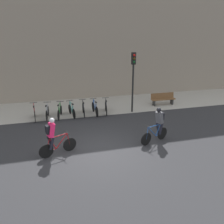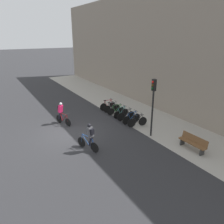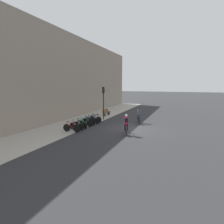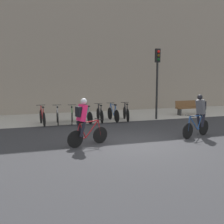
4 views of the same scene
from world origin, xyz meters
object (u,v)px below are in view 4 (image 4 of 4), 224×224
Objects in this scene: cyclist_grey at (199,114)px; parked_bike_3 at (86,115)px; cyclist_pink at (84,121)px; parked_bike_2 at (72,116)px; parked_bike_0 at (42,117)px; parked_bike_1 at (57,116)px; traffic_light_pole at (157,71)px; parked_bike_6 at (126,113)px; parked_bike_5 at (113,114)px; bench at (189,107)px; parked_bike_4 at (100,114)px.

parked_bike_3 is (-3.78, 4.66, -0.55)m from cyclist_grey.
cyclist_pink is 4.83m from parked_bike_2.
parked_bike_0 is at bearing 103.21° from cyclist_pink.
cyclist_grey is 1.03× the size of parked_bike_0.
cyclist_grey reaches higher than cyclist_pink.
parked_bike_1 is 1.53m from parked_bike_3.
traffic_light_pole is (5.24, 4.62, 1.79)m from cyclist_pink.
parked_bike_6 is (-1.50, 4.66, -0.54)m from cyclist_grey.
cyclist_grey is 1.07× the size of parked_bike_6.
parked_bike_5 is 0.44× the size of traffic_light_pole.
parked_bike_0 is 9.19m from bench.
cyclist_grey reaches higher than parked_bike_5.
parked_bike_5 is at bearing 60.68° from cyclist_pink.
bench is (5.35, 0.77, 0.07)m from parked_bike_5.
parked_bike_5 is 1.06× the size of parked_bike_6.
parked_bike_4 is 0.95× the size of parked_bike_5.
parked_bike_2 is 7.67m from bench.
parked_bike_1 is at bearing -180.00° from parked_bike_4.
parked_bike_4 is 6.16m from bench.
parked_bike_4 is (-3.02, 4.66, -0.54)m from cyclist_grey.
parked_bike_5 is at bearing -0.01° from parked_bike_0.
parked_bike_5 is at bearing 0.01° from parked_bike_3.
parked_bike_1 is 1.02× the size of parked_bike_2.
cyclist_pink is at bearing -85.66° from parked_bike_1.
parked_bike_3 is 0.76m from parked_bike_4.
traffic_light_pole is at bearing -1.50° from parked_bike_0.
bench is at bearing 9.55° from parked_bike_6.
cyclist_grey is 1.07× the size of parked_bike_4.
parked_bike_3 is at bearing 76.33° from cyclist_pink.
cyclist_pink is 4.83m from parked_bike_1.
parked_bike_4 is at bearing -179.99° from parked_bike_6.
parked_bike_1 is at bearing 179.93° from parked_bike_2.
parked_bike_0 is at bearing 142.47° from cyclist_grey.
traffic_light_pole is (4.08, -0.17, 2.35)m from parked_bike_3.
parked_bike_3 is (0.76, -0.00, 0.01)m from parked_bike_2.
parked_bike_4 reaches higher than parked_bike_3.
parked_bike_4 is at bearing 122.97° from cyclist_grey.
parked_bike_3 is (1.16, 4.78, -0.56)m from cyclist_pink.
parked_bike_2 is at bearing -174.22° from bench.
parked_bike_6 is (3.44, 4.78, -0.54)m from cyclist_pink.
parked_bike_6 is 4.65m from bench.
parked_bike_6 is at bearing 54.24° from cyclist_pink.
parked_bike_1 is at bearing -174.74° from bench.
cyclist_pink reaches higher than bench.
parked_bike_6 is at bearing 0.00° from parked_bike_0.
parked_bike_3 is (2.29, -0.00, -0.02)m from parked_bike_0.
parked_bike_4 is at bearing 177.13° from traffic_light_pole.
parked_bike_2 is 0.40× the size of traffic_light_pole.
parked_bike_4 is 0.76m from parked_bike_5.
parked_bike_4 reaches higher than parked_bike_2.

